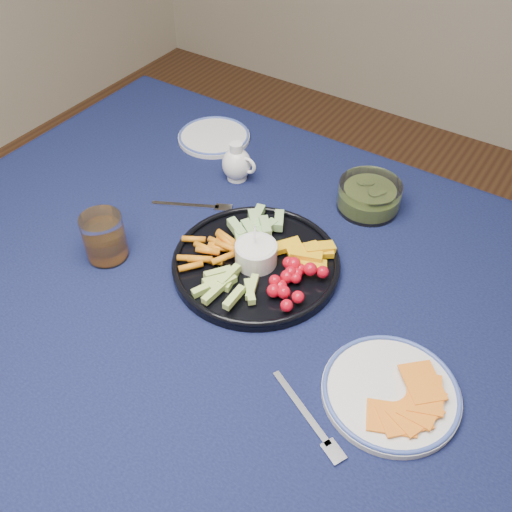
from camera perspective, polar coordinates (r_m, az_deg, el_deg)
The scene contains 9 objects.
dining_table at distance 1.10m, azimuth 3.70°, elevation -8.29°, with size 1.67×1.07×0.75m.
crudite_platter at distance 1.09m, azimuth -0.03°, elevation -0.36°, with size 0.32×0.32×0.10m.
creamer_pitcher at distance 1.30m, azimuth -1.91°, elevation 9.21°, with size 0.09×0.07×0.09m.
pickle_bowl at distance 1.25m, azimuth 11.22°, elevation 5.80°, with size 0.13×0.13×0.06m.
cheese_plate at distance 0.94m, azimuth 13.36°, elevation -12.99°, with size 0.22×0.22×0.03m.
juice_tumbler at distance 1.14m, azimuth -14.88°, elevation 1.61°, with size 0.08×0.08×0.10m.
fork_left at distance 1.24m, azimuth -5.73°, elevation 4.97°, with size 0.16×0.10×0.00m.
fork_right at distance 0.90m, azimuth 5.62°, elevation -16.25°, with size 0.17×0.09×0.00m.
side_plate_extra at distance 1.46m, azimuth -4.23°, elevation 11.83°, with size 0.18×0.18×0.01m.
Camera 1 is at (0.31, -0.60, 1.53)m, focal length 40.00 mm.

